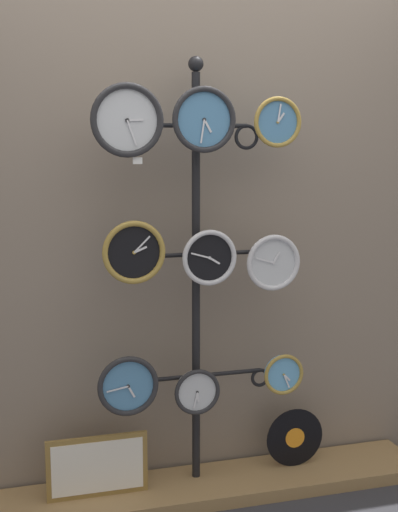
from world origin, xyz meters
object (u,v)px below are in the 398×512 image
Objects in this scene: clock_top_left at (127,120)px; clock_top_center at (204,120)px; clock_top_right at (277,122)px; clock_bottom_center at (197,392)px; display_stand at (196,350)px; picture_frame at (97,466)px; vinyl_record at (295,438)px; clock_bottom_right at (283,374)px; clock_middle_center at (209,258)px; clock_middle_left at (134,252)px; clock_bottom_left at (128,386)px; clock_middle_right at (273,263)px.

clock_top_left is 1.09× the size of clock_top_center.
clock_top_right is 1.26m from clock_bottom_center.
display_stand reaches higher than picture_frame.
vinyl_record is at bearing 7.96° from clock_top_center.
clock_bottom_right is 0.94m from picture_frame.
clock_bottom_right is (0.72, -0.00, -1.16)m from clock_top_left.
vinyl_record is (0.48, 0.07, -1.52)m from clock_top_center.
clock_middle_center is 1.16× the size of clock_bottom_center.
clock_bottom_center is (-0.03, 0.02, -1.21)m from clock_top_center.
clock_top_center is at bearing -172.04° from vinyl_record.
clock_middle_left is 0.59m from clock_bottom_left.
clock_middle_center is at bearing -178.93° from clock_middle_right.
clock_top_left is 0.33m from clock_top_center.
vinyl_record is (0.79, 0.06, -0.96)m from clock_middle_left.
clock_top_left reaches higher than clock_bottom_right.
clock_top_right is 0.49× the size of picture_frame.
clock_bottom_left is 0.92m from vinyl_record.
clock_top_right is 1.14× the size of clock_bottom_right.
clock_bottom_right is (0.36, -0.01, -0.56)m from clock_middle_center.
clock_bottom_center reaches higher than vinyl_record.
clock_middle_right is 1.33× the size of clock_bottom_right.
clock_middle_left is 1.41× the size of clock_bottom_right.
clock_middle_left is at bearing 178.57° from clock_bottom_right.
clock_middle_right is at bearing 0.08° from clock_middle_left.
display_stand is at bearing 16.64° from clock_middle_left.
picture_frame is at bearing 165.02° from clock_top_left.
clock_top_right reaches higher than clock_bottom_left.
vinyl_record is (0.10, 0.08, -0.36)m from clock_bottom_right.
clock_middle_left is (-0.30, -0.09, 0.48)m from display_stand.
vinyl_record is at bearing 8.09° from clock_middle_center.
picture_frame is (-0.48, -0.07, -0.48)m from display_stand.
clock_middle_right reaches higher than vinyl_record.
clock_middle_right is (0.64, 0.00, -0.07)m from clock_middle_left.
picture_frame is at bearing 176.17° from clock_top_center.
clock_bottom_left is at bearing -161.40° from display_stand.
clock_middle_right is at bearing 1.42° from clock_top_center.
clock_top_right is (0.34, 0.01, -0.01)m from clock_top_center.
vinyl_record is at bearing 5.49° from clock_bottom_center.
display_stand is 8.97× the size of clock_top_right.
clock_bottom_right reaches higher than picture_frame.
clock_middle_left is 0.34m from clock_middle_center.
vinyl_record is (0.15, 0.06, -0.88)m from clock_middle_right.
clock_top_right reaches higher than picture_frame.
display_stand is at bearing 94.71° from clock_top_center.
clock_middle_center reaches higher than vinyl_record.
clock_middle_left is at bearing -163.36° from display_stand.
clock_bottom_center is at bearing 178.32° from clock_middle_right.
clock_top_left is 1.14m from clock_bottom_left.
display_stand is 0.46m from clock_middle_center.
clock_top_left is 0.69m from clock_middle_center.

